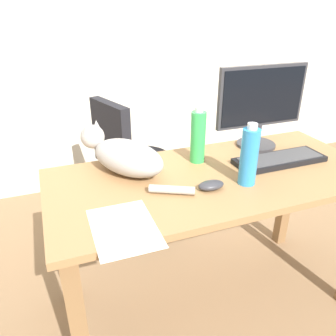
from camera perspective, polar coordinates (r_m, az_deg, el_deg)
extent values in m
plane|color=#846647|center=(1.95, 6.63, -21.02)|extent=(8.00, 8.00, 0.00)
cube|color=beige|center=(2.77, -7.56, 23.39)|extent=(6.00, 0.04, 2.60)
cube|color=#9E7247|center=(1.50, 8.05, -1.60)|extent=(1.45, 0.66, 0.03)
cube|color=olive|center=(1.38, -14.74, -25.36)|extent=(0.06, 0.06, 0.72)
cube|color=olive|center=(1.78, -17.06, -12.01)|extent=(0.06, 0.06, 0.72)
cube|color=olive|center=(2.22, 19.45, -4.17)|extent=(0.06, 0.06, 0.72)
cylinder|color=black|center=(2.44, -4.59, -8.96)|extent=(0.48, 0.48, 0.04)
cylinder|color=black|center=(2.33, -4.77, -4.77)|extent=(0.06, 0.06, 0.46)
cylinder|color=black|center=(2.21, -5.02, 0.99)|extent=(0.44, 0.44, 0.06)
cube|color=black|center=(2.03, -9.63, 5.45)|extent=(0.17, 0.35, 0.40)
cylinder|color=#333338|center=(1.84, 14.68, 3.88)|extent=(0.20, 0.20, 0.01)
cylinder|color=#333338|center=(1.82, 14.88, 5.56)|extent=(0.04, 0.04, 0.10)
cube|color=#333338|center=(1.76, 15.63, 11.67)|extent=(0.48, 0.03, 0.30)
cube|color=black|center=(1.75, 15.90, 11.55)|extent=(0.45, 0.01, 0.27)
cube|color=black|center=(1.67, 18.37, 1.32)|extent=(0.44, 0.15, 0.02)
cube|color=#444447|center=(1.67, 18.44, 1.76)|extent=(0.40, 0.12, 0.00)
ellipsoid|color=#B2ADA8|center=(1.47, -6.80, 1.76)|extent=(0.35, 0.40, 0.15)
sphere|color=#B2ADA8|center=(1.59, -12.67, 5.20)|extent=(0.11, 0.11, 0.11)
cone|color=#B2ADA8|center=(1.55, -13.66, 6.57)|extent=(0.04, 0.04, 0.04)
cone|color=#B2ADA8|center=(1.59, -12.05, 7.20)|extent=(0.04, 0.04, 0.04)
cylinder|color=#B2ADA8|center=(1.32, 0.67, -3.69)|extent=(0.17, 0.11, 0.03)
ellipsoid|color=#333338|center=(1.36, 7.31, -2.91)|extent=(0.11, 0.06, 0.04)
cube|color=white|center=(1.15, -7.48, -10.01)|extent=(0.21, 0.30, 0.00)
cylinder|color=green|center=(1.56, 5.10, 5.20)|extent=(0.07, 0.07, 0.24)
cylinder|color=silver|center=(1.52, 5.30, 9.88)|extent=(0.04, 0.04, 0.02)
cylinder|color=#2D8CD1|center=(1.39, 13.57, 1.80)|extent=(0.07, 0.07, 0.24)
cylinder|color=silver|center=(1.35, 14.14, 6.86)|extent=(0.04, 0.04, 0.02)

